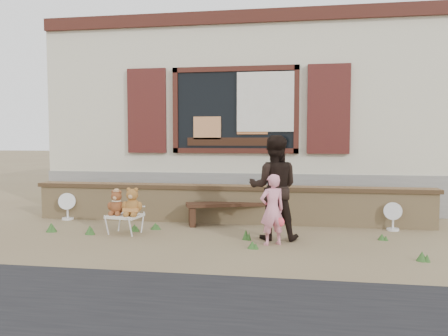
% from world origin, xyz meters
% --- Properties ---
extents(ground, '(80.00, 80.00, 0.00)m').
position_xyz_m(ground, '(0.00, 0.00, 0.00)').
color(ground, brown).
rests_on(ground, ground).
extents(shopfront, '(8.04, 5.13, 4.00)m').
position_xyz_m(shopfront, '(0.00, 4.49, 2.00)').
color(shopfront, beige).
rests_on(shopfront, ground).
extents(brick_wall, '(7.10, 0.36, 0.67)m').
position_xyz_m(brick_wall, '(0.00, 1.00, 0.34)').
color(brick_wall, tan).
rests_on(brick_wall, ground).
extents(bench, '(1.55, 0.79, 0.39)m').
position_xyz_m(bench, '(0.08, 0.80, 0.29)').
color(bench, black).
rests_on(bench, ground).
extents(folding_chair, '(0.55, 0.50, 0.30)m').
position_xyz_m(folding_chair, '(-1.46, -0.16, 0.27)').
color(folding_chair, silver).
rests_on(folding_chair, ground).
extents(teddy_bear_left, '(0.32, 0.29, 0.40)m').
position_xyz_m(teddy_bear_left, '(-1.60, -0.14, 0.50)').
color(teddy_bear_left, brown).
rests_on(teddy_bear_left, folding_chair).
extents(teddy_bear_right, '(0.36, 0.33, 0.44)m').
position_xyz_m(teddy_bear_right, '(-1.32, -0.19, 0.52)').
color(teddy_bear_right, brown).
rests_on(teddy_bear_right, folding_chair).
extents(child, '(0.43, 0.38, 1.00)m').
position_xyz_m(child, '(0.86, -0.52, 0.50)').
color(child, pink).
rests_on(child, ground).
extents(adult, '(0.76, 0.60, 1.54)m').
position_xyz_m(adult, '(0.87, -0.15, 0.77)').
color(adult, black).
rests_on(adult, ground).
extents(fan_left, '(0.32, 0.21, 0.50)m').
position_xyz_m(fan_left, '(-2.95, 0.80, 0.25)').
color(fan_left, silver).
rests_on(fan_left, ground).
extents(fan_right, '(0.30, 0.20, 0.47)m').
position_xyz_m(fan_right, '(2.76, 0.75, 0.23)').
color(fan_right, white).
rests_on(fan_right, ground).
extents(grass_tufts, '(5.56, 1.45, 0.16)m').
position_xyz_m(grass_tufts, '(-0.63, -0.26, 0.06)').
color(grass_tufts, '#305923').
rests_on(grass_tufts, ground).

